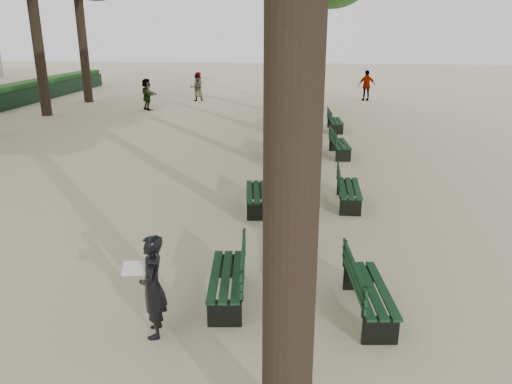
# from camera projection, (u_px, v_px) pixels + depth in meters

# --- Properties ---
(ground) EXTENTS (120.00, 120.00, 0.00)m
(ground) POSITION_uv_depth(u_px,v_px,m) (193.00, 329.00, 7.46)
(ground) COLOR beige
(ground) RESTS_ON ground
(bench_left_0) EXTENTS (0.77, 1.85, 0.92)m
(bench_left_0) POSITION_uv_depth(u_px,v_px,m) (227.00, 285.00, 8.17)
(bench_left_0) COLOR black
(bench_left_0) RESTS_ON ground
(bench_left_1) EXTENTS (0.80, 1.86, 0.92)m
(bench_left_1) POSITION_uv_depth(u_px,v_px,m) (257.00, 199.00, 12.32)
(bench_left_1) COLOR black
(bench_left_1) RESTS_ON ground
(bench_left_2) EXTENTS (0.58, 1.80, 0.92)m
(bench_left_2) POSITION_uv_depth(u_px,v_px,m) (275.00, 148.00, 17.48)
(bench_left_2) COLOR black
(bench_left_2) RESTS_ON ground
(bench_left_3) EXTENTS (0.81, 1.86, 0.92)m
(bench_left_3) POSITION_uv_depth(u_px,v_px,m) (283.00, 124.00, 21.99)
(bench_left_3) COLOR black
(bench_left_3) RESTS_ON ground
(bench_right_0) EXTENTS (0.78, 1.85, 0.92)m
(bench_right_0) POSITION_uv_depth(u_px,v_px,m) (369.00, 299.00, 7.75)
(bench_right_0) COLOR black
(bench_right_0) RESTS_ON ground
(bench_right_1) EXTENTS (0.57, 1.80, 0.92)m
(bench_right_1) POSITION_uv_depth(u_px,v_px,m) (349.00, 195.00, 12.60)
(bench_right_1) COLOR black
(bench_right_1) RESTS_ON ground
(bench_right_2) EXTENTS (0.76, 1.85, 0.92)m
(bench_right_2) POSITION_uv_depth(u_px,v_px,m) (340.00, 149.00, 17.45)
(bench_right_2) COLOR black
(bench_right_2) RESTS_ON ground
(bench_right_3) EXTENTS (0.71, 1.84, 0.92)m
(bench_right_3) POSITION_uv_depth(u_px,v_px,m) (335.00, 125.00, 21.75)
(bench_right_3) COLOR black
(bench_right_3) RESTS_ON ground
(man_with_map) EXTENTS (0.66, 0.68, 1.55)m
(man_with_map) POSITION_uv_depth(u_px,v_px,m) (153.00, 286.00, 7.10)
(man_with_map) COLOR black
(man_with_map) RESTS_ON ground
(pedestrian_c) EXTENTS (1.14, 0.60, 1.85)m
(pedestrian_c) POSITION_uv_depth(u_px,v_px,m) (367.00, 85.00, 30.74)
(pedestrian_c) COLOR #262628
(pedestrian_c) RESTS_ON ground
(pedestrian_d) EXTENTS (0.33, 0.78, 1.58)m
(pedestrian_d) POSITION_uv_depth(u_px,v_px,m) (198.00, 84.00, 32.62)
(pedestrian_d) COLOR #262628
(pedestrian_d) RESTS_ON ground
(pedestrian_a) EXTENTS (0.85, 0.56, 1.61)m
(pedestrian_a) POSITION_uv_depth(u_px,v_px,m) (197.00, 88.00, 30.71)
(pedestrian_a) COLOR #262628
(pedestrian_a) RESTS_ON ground
(pedestrian_e) EXTENTS (1.31, 1.41, 1.71)m
(pedestrian_e) POSITION_uv_depth(u_px,v_px,m) (147.00, 94.00, 27.15)
(pedestrian_e) COLOR #262628
(pedestrian_e) RESTS_ON ground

